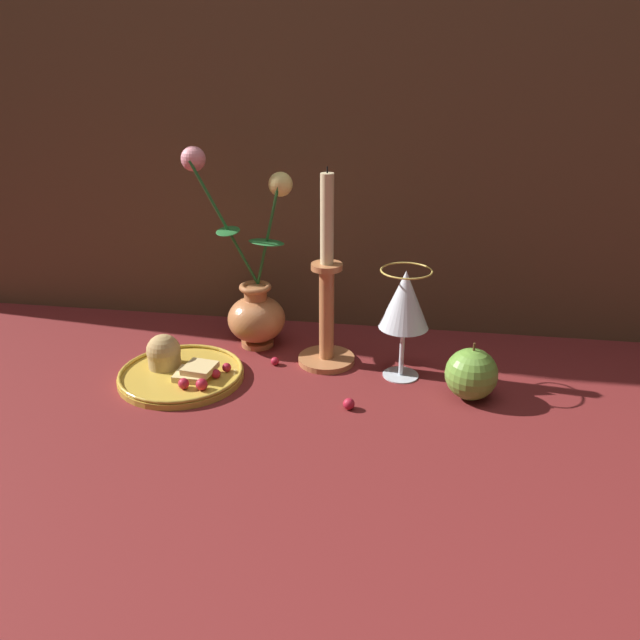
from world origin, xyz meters
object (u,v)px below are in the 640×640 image
object	(u,v)px
plate_with_pastries	(178,369)
wine_glass	(405,303)
candlestick	(327,304)
apple_beside_vase	(471,375)
vase	(254,299)

from	to	relation	value
plate_with_pastries	wine_glass	xyz separation A→B (m)	(0.37, 0.06, 0.11)
candlestick	apple_beside_vase	distance (m)	0.26
plate_with_pastries	wine_glass	world-z (taller)	wine_glass
plate_with_pastries	wine_glass	distance (m)	0.39
vase	wine_glass	size ratio (longest dim) A/B	1.90
wine_glass	apple_beside_vase	size ratio (longest dim) A/B	1.99
plate_with_pastries	apple_beside_vase	bearing A→B (deg)	0.51
vase	plate_with_pastries	xyz separation A→B (m)	(-0.10, -0.14, -0.07)
plate_with_pastries	apple_beside_vase	world-z (taller)	apple_beside_vase
wine_glass	candlestick	distance (m)	0.14
candlestick	vase	bearing A→B (deg)	159.72
wine_glass	apple_beside_vase	xyz separation A→B (m)	(0.11, -0.06, -0.09)
vase	wine_glass	distance (m)	0.28
candlestick	plate_with_pastries	bearing A→B (deg)	-158.48
vase	wine_glass	xyz separation A→B (m)	(0.27, -0.08, 0.04)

